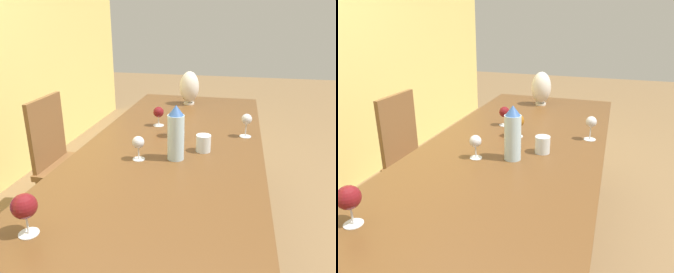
% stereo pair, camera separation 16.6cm
% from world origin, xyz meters
% --- Properties ---
extents(dining_table, '(2.95, 0.97, 0.76)m').
position_xyz_m(dining_table, '(0.00, 0.00, 0.70)').
color(dining_table, brown).
rests_on(dining_table, ground_plane).
extents(water_bottle, '(0.08, 0.08, 0.28)m').
position_xyz_m(water_bottle, '(0.11, -0.05, 0.89)').
color(water_bottle, silver).
rests_on(water_bottle, dining_table).
extents(water_tumbler, '(0.08, 0.08, 0.09)m').
position_xyz_m(water_tumbler, '(0.24, -0.17, 0.80)').
color(water_tumbler, silver).
rests_on(water_tumbler, dining_table).
extents(vase, '(0.15, 0.15, 0.26)m').
position_xyz_m(vase, '(1.20, 0.05, 0.89)').
color(vase, silver).
rests_on(vase, dining_table).
extents(wine_glass_0, '(0.08, 0.08, 0.15)m').
position_xyz_m(wine_glass_0, '(-0.59, 0.31, 0.86)').
color(wine_glass_0, silver).
rests_on(wine_glass_0, dining_table).
extents(wine_glass_1, '(0.08, 0.08, 0.14)m').
position_xyz_m(wine_glass_1, '(0.43, 0.02, 0.85)').
color(wine_glass_1, silver).
rests_on(wine_glass_1, dining_table).
extents(wine_glass_3, '(0.07, 0.07, 0.13)m').
position_xyz_m(wine_glass_3, '(0.61, 0.16, 0.85)').
color(wine_glass_3, silver).
rests_on(wine_glass_3, dining_table).
extents(wine_glass_4, '(0.07, 0.07, 0.14)m').
position_xyz_m(wine_glass_4, '(0.51, -0.39, 0.86)').
color(wine_glass_4, silver).
rests_on(wine_glass_4, dining_table).
extents(wine_glass_5, '(0.06, 0.06, 0.12)m').
position_xyz_m(wine_glass_5, '(0.06, 0.13, 0.84)').
color(wine_glass_5, silver).
rests_on(wine_glass_5, dining_table).
extents(chair_far, '(0.44, 0.44, 0.92)m').
position_xyz_m(chair_far, '(0.54, 0.82, 0.49)').
color(chair_far, brown).
rests_on(chair_far, ground_plane).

